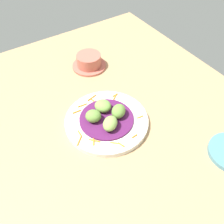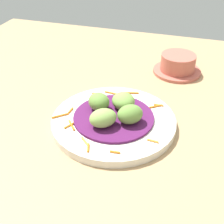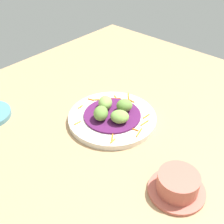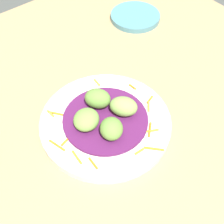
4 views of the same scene
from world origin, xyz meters
The scene contains 9 objects.
table_surface centered at (0.00, 0.00, 1.00)cm, with size 110.00×110.00×2.00cm, color tan.
main_plate centered at (5.32, -1.51, 2.85)cm, with size 26.14×26.14×1.69cm, color silver.
cabbage_bed centered at (5.32, -1.51, 3.97)cm, with size 16.94×16.94×0.56cm, color #51194C.
carrot_garnish centered at (3.35, -0.78, 3.89)cm, with size 22.87×23.00×0.40cm.
guac_scoop_left centered at (9.06, -2.56, 6.20)cm, with size 4.15×5.27×3.90cm, color olive.
guac_scoop_center centered at (6.37, 2.23, 5.91)cm, with size 5.31×4.90×3.32cm, color #759E47.
guac_scoop_right centered at (1.57, -0.46, 6.14)cm, with size 4.28×4.80×3.79cm, color olive.
guac_scoop_back centered at (4.27, -5.25, 6.11)cm, with size 5.51×4.13×3.71cm, color #84A851.
terracotta_bowl centered at (15.12, 26.73, 4.37)cm, with size 13.11×13.11×5.31cm.
Camera 2 is at (20.14, -50.54, 40.92)cm, focal length 48.30 mm.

